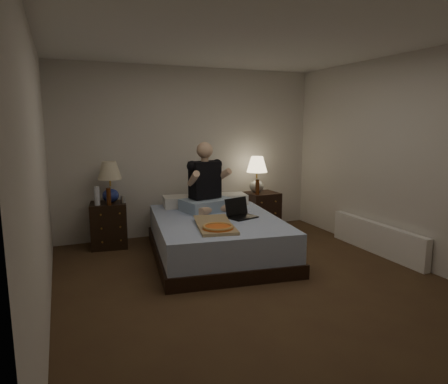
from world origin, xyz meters
name	(u,v)px	position (x,y,z in m)	size (l,w,h in m)	color
floor	(256,285)	(0.00, 0.00, 0.00)	(4.00, 4.50, 0.00)	brown
ceiling	(260,36)	(0.00, 0.00, 2.50)	(4.00, 4.50, 0.00)	white
wall_back	(190,152)	(0.00, 2.25, 1.25)	(4.00, 2.50, 0.00)	silver
wall_left	(39,177)	(-2.00, 0.00, 1.25)	(4.50, 2.50, 0.00)	silver
wall_right	(408,160)	(2.00, 0.00, 1.25)	(4.50, 2.50, 0.00)	silver
bed	(217,237)	(-0.04, 1.04, 0.25)	(1.51, 2.01, 0.50)	#6183C3
nightstand_left	(109,225)	(-1.27, 1.96, 0.31)	(0.47, 0.43, 0.61)	black
nightstand_right	(262,212)	(1.04, 1.88, 0.31)	(0.47, 0.43, 0.61)	black
lamp_left	(110,182)	(-1.23, 1.98, 0.89)	(0.32, 0.32, 0.56)	navy
lamp_right	(257,175)	(0.98, 1.93, 0.89)	(0.32, 0.32, 0.56)	#9C9B94
water_bottle	(97,196)	(-1.42, 1.84, 0.74)	(0.07, 0.07, 0.25)	white
soda_can	(123,199)	(-1.08, 1.87, 0.66)	(0.07, 0.07, 0.10)	#B8B9B4
beer_bottle_left	(109,196)	(-1.27, 1.80, 0.73)	(0.06, 0.06, 0.23)	#4F240B
beer_bottle_right	(257,187)	(0.89, 1.75, 0.73)	(0.06, 0.06, 0.23)	#4F230B
person	(207,177)	(-0.02, 1.47, 0.97)	(0.66, 0.52, 0.93)	black
laptop	(243,209)	(0.25, 0.89, 0.62)	(0.34, 0.28, 0.24)	black
pizza_box	(218,228)	(-0.27, 0.42, 0.54)	(0.40, 0.76, 0.08)	tan
radiator	(377,238)	(1.93, 0.34, 0.20)	(0.10, 1.60, 0.40)	white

